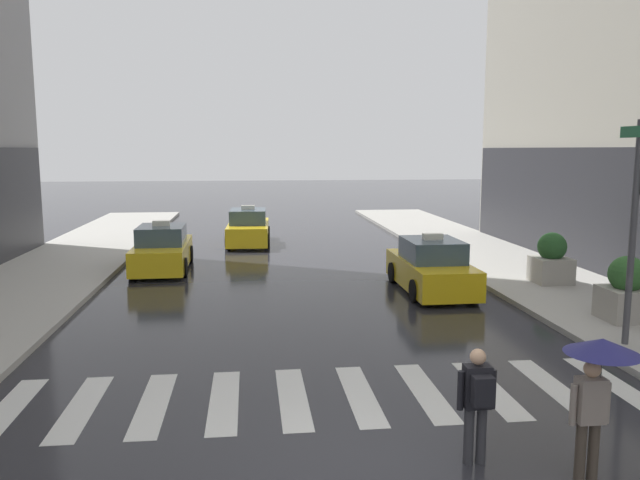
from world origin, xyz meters
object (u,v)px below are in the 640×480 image
Objects in this scene: taxi_second at (162,250)px; planter_mid_block at (551,260)px; pedestrian_with_backpack at (477,398)px; traffic_light_pole at (640,201)px; taxi_lead at (431,268)px; taxi_third at (248,229)px; pedestrian_with_umbrella at (598,370)px; planter_near_corner at (626,291)px.

taxi_second is 13.31m from planter_mid_block.
planter_mid_block reaches higher than pedestrian_with_backpack.
traffic_light_pole reaches higher than taxi_lead.
pedestrian_with_backpack is (3.12, -20.68, 0.25)m from taxi_third.
pedestrian_with_umbrella reaches higher than planter_near_corner.
planter_mid_block is at bearing 65.72° from pedestrian_with_umbrella.
taxi_third is 17.18m from planter_near_corner.
pedestrian_with_backpack is 1.03× the size of planter_near_corner.
taxi_third is (-8.23, 16.28, -2.53)m from traffic_light_pole.
pedestrian_with_umbrella is 1.18× the size of pedestrian_with_backpack.
taxi_lead is at bearing -61.40° from taxi_third.
traffic_light_pole is 1.05× the size of taxi_second.
taxi_third is (-5.58, 10.24, 0.00)m from taxi_lead.
taxi_lead is 3.94m from planter_mid_block.
taxi_lead is 1.00× the size of taxi_second.
planter_near_corner is at bearing 60.46° from traffic_light_pole.
taxi_third is at bearing 133.22° from planter_mid_block.
traffic_light_pole is at bearing -66.31° from taxi_lead.
planter_mid_block is at bearing 86.61° from planter_near_corner.
pedestrian_with_umbrella is (-1.09, -11.03, 0.79)m from taxi_lead.
planter_near_corner is at bearing -57.39° from taxi_third.
pedestrian_with_umbrella reaches higher than taxi_lead.
pedestrian_with_umbrella reaches higher than planter_mid_block.
taxi_third is at bearing 62.14° from taxi_second.
pedestrian_with_backpack is (-5.11, -4.40, -2.29)m from traffic_light_pole.
pedestrian_with_umbrella is 12.24m from planter_mid_block.
taxi_second is (-8.67, 4.40, 0.00)m from taxi_lead.
taxi_second is 2.85× the size of planter_mid_block.
taxi_third is 2.88× the size of planter_near_corner.
taxi_third reaches higher than planter_mid_block.
taxi_second reaches higher than planter_near_corner.
planter_mid_block is (5.03, 11.14, -0.64)m from pedestrian_with_umbrella.
taxi_third is at bearing 118.60° from taxi_lead.
pedestrian_with_backpack is at bearing -121.20° from planter_mid_block.
pedestrian_with_umbrella is at bearing -95.65° from taxi_lead.
taxi_lead and taxi_second have the same top height.
traffic_light_pole is 1.04× the size of taxi_third.
pedestrian_with_backpack is (-2.46, -10.44, 0.25)m from taxi_lead.
pedestrian_with_umbrella is 1.21× the size of planter_mid_block.
traffic_light_pole is at bearing -42.68° from taxi_second.
traffic_light_pole is 7.07m from taxi_lead.
taxi_lead is at bearing 113.69° from traffic_light_pole.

